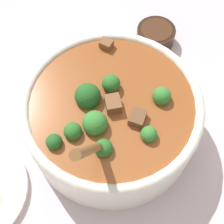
# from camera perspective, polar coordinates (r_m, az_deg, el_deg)

# --- Properties ---
(ground_plane) EXTENTS (4.00, 4.00, 0.00)m
(ground_plane) POSITION_cam_1_polar(r_m,az_deg,el_deg) (0.59, -0.00, -3.37)
(ground_plane) COLOR silver
(stew_bowl) EXTENTS (0.30, 0.30, 0.26)m
(stew_bowl) POSITION_cam_1_polar(r_m,az_deg,el_deg) (0.53, -0.03, -0.48)
(stew_bowl) COLOR white
(stew_bowl) RESTS_ON ground_plane
(condiment_bowl) EXTENTS (0.08, 0.08, 0.04)m
(condiment_bowl) POSITION_cam_1_polar(r_m,az_deg,el_deg) (0.70, 8.00, 13.79)
(condiment_bowl) COLOR black
(condiment_bowl) RESTS_ON ground_plane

